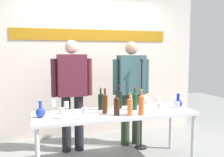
% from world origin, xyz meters
% --- Properties ---
extents(back_wall, '(4.05, 0.11, 3.00)m').
position_xyz_m(back_wall, '(0.00, 1.41, 1.50)').
color(back_wall, silver).
rests_on(back_wall, ground).
extents(display_table, '(2.15, 0.70, 0.73)m').
position_xyz_m(display_table, '(0.00, 0.00, 0.67)').
color(display_table, silver).
rests_on(display_table, ground).
extents(decanter_blue_left, '(0.12, 0.12, 0.21)m').
position_xyz_m(decanter_blue_left, '(-0.96, -0.00, 0.80)').
color(decanter_blue_left, '#2338A2').
rests_on(decanter_blue_left, display_table).
extents(decanter_blue_right, '(0.12, 0.12, 0.21)m').
position_xyz_m(decanter_blue_right, '(0.95, -0.00, 0.80)').
color(decanter_blue_right, '#1025AF').
rests_on(decanter_blue_right, display_table).
extents(presenter_left, '(0.63, 0.22, 1.71)m').
position_xyz_m(presenter_left, '(-0.48, 0.66, 0.99)').
color(presenter_left, black).
rests_on(presenter_left, ground).
extents(presenter_right, '(0.63, 0.22, 1.70)m').
position_xyz_m(presenter_right, '(0.48, 0.66, 0.98)').
color(presenter_right, '#2E3825').
rests_on(presenter_right, ground).
extents(wine_bottle_0, '(0.08, 0.08, 0.32)m').
position_xyz_m(wine_bottle_0, '(-0.03, -0.17, 0.86)').
color(wine_bottle_0, '#361909').
rests_on(wine_bottle_0, display_table).
extents(wine_bottle_1, '(0.07, 0.07, 0.33)m').
position_xyz_m(wine_bottle_1, '(-0.15, -0.02, 0.87)').
color(wine_bottle_1, '#46240B').
rests_on(wine_bottle_1, display_table).
extents(wine_bottle_2, '(0.07, 0.07, 0.32)m').
position_xyz_m(wine_bottle_2, '(-0.15, 0.20, 0.86)').
color(wine_bottle_2, black).
rests_on(wine_bottle_2, display_table).
extents(wine_bottle_3, '(0.07, 0.07, 0.29)m').
position_xyz_m(wine_bottle_3, '(0.12, -0.24, 0.86)').
color(wine_bottle_3, orange).
rests_on(wine_bottle_3, display_table).
extents(wine_bottle_4, '(0.07, 0.07, 0.32)m').
position_xyz_m(wine_bottle_4, '(0.30, 0.06, 0.86)').
color(wine_bottle_4, '#133F21').
rests_on(wine_bottle_4, display_table).
extents(wine_bottle_5, '(0.08, 0.08, 0.33)m').
position_xyz_m(wine_bottle_5, '(0.14, 0.23, 0.87)').
color(wine_bottle_5, black).
rests_on(wine_bottle_5, display_table).
extents(wine_bottle_6, '(0.07, 0.07, 0.33)m').
position_xyz_m(wine_bottle_6, '(0.27, -0.25, 0.87)').
color(wine_bottle_6, '#CB622D').
rests_on(wine_bottle_6, display_table).
extents(wine_glass_left_0, '(0.07, 0.07, 0.15)m').
position_xyz_m(wine_glass_left_0, '(-0.47, -0.25, 0.83)').
color(wine_glass_left_0, white).
rests_on(wine_glass_left_0, display_table).
extents(wine_glass_left_1, '(0.06, 0.06, 0.16)m').
position_xyz_m(wine_glass_left_1, '(-0.64, 0.08, 0.85)').
color(wine_glass_left_1, white).
rests_on(wine_glass_left_1, display_table).
extents(wine_glass_left_2, '(0.06, 0.06, 0.16)m').
position_xyz_m(wine_glass_left_2, '(-0.79, 0.30, 0.84)').
color(wine_glass_left_2, white).
rests_on(wine_glass_left_2, display_table).
extents(wine_glass_left_3, '(0.07, 0.07, 0.13)m').
position_xyz_m(wine_glass_left_3, '(-0.72, -0.14, 0.82)').
color(wine_glass_left_3, white).
rests_on(wine_glass_left_3, display_table).
extents(wine_glass_right_0, '(0.07, 0.07, 0.15)m').
position_xyz_m(wine_glass_right_0, '(0.71, 0.15, 0.83)').
color(wine_glass_right_0, white).
rests_on(wine_glass_right_0, display_table).
extents(wine_glass_right_1, '(0.06, 0.06, 0.14)m').
position_xyz_m(wine_glass_right_1, '(0.52, -0.26, 0.83)').
color(wine_glass_right_1, white).
rests_on(wine_glass_right_1, display_table).
extents(wine_glass_right_2, '(0.06, 0.06, 0.15)m').
position_xyz_m(wine_glass_right_2, '(0.48, 0.04, 0.84)').
color(wine_glass_right_2, white).
rests_on(wine_glass_right_2, display_table).
extents(wine_glass_right_3, '(0.06, 0.06, 0.13)m').
position_xyz_m(wine_glass_right_3, '(0.54, 0.28, 0.83)').
color(wine_glass_right_3, white).
rests_on(wine_glass_right_3, display_table).
extents(wine_glass_right_4, '(0.07, 0.07, 0.15)m').
position_xyz_m(wine_glass_right_4, '(0.78, -0.26, 0.83)').
color(wine_glass_right_4, white).
rests_on(wine_glass_right_4, display_table).
extents(microphone_stand, '(0.20, 0.20, 1.44)m').
position_xyz_m(microphone_stand, '(0.58, 0.46, 0.48)').
color(microphone_stand, black).
rests_on(microphone_stand, ground).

